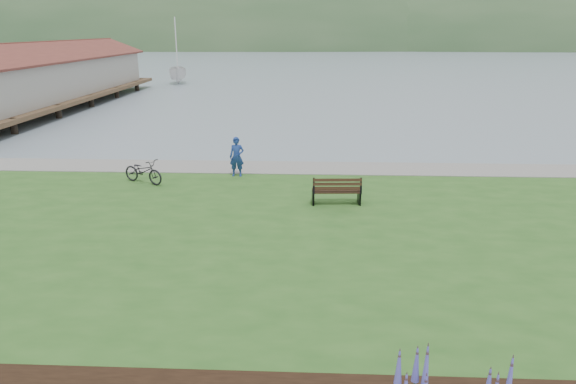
# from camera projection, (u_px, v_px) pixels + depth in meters

# --- Properties ---
(ground) EXTENTS (600.00, 600.00, 0.00)m
(ground) POSITION_uv_depth(u_px,v_px,m) (236.00, 234.00, 16.80)
(ground) COLOR gray
(ground) RESTS_ON ground
(lawn) EXTENTS (34.00, 20.00, 0.40)m
(lawn) POSITION_uv_depth(u_px,v_px,m) (226.00, 254.00, 14.84)
(lawn) COLOR #2B5B20
(lawn) RESTS_ON ground
(shoreline_path) EXTENTS (34.00, 2.20, 0.03)m
(shoreline_path) POSITION_uv_depth(u_px,v_px,m) (257.00, 167.00, 23.25)
(shoreline_path) COLOR gray
(shoreline_path) RESTS_ON lawn
(far_hillside) EXTENTS (580.00, 80.00, 38.00)m
(far_hillside) POSITION_uv_depth(u_px,v_px,m) (363.00, 48.00, 177.72)
(far_hillside) COLOR #335630
(far_hillside) RESTS_ON ground
(pier_pavilion) EXTENTS (8.00, 36.00, 5.40)m
(pier_pavilion) POSITION_uv_depth(u_px,v_px,m) (45.00, 76.00, 43.06)
(pier_pavilion) COLOR #4C3826
(pier_pavilion) RESTS_ON ground
(park_bench) EXTENTS (1.75, 0.79, 1.06)m
(park_bench) POSITION_uv_depth(u_px,v_px,m) (337.00, 190.00, 18.23)
(park_bench) COLOR black
(park_bench) RESTS_ON lawn
(person) EXTENTS (0.73, 0.51, 1.98)m
(person) POSITION_uv_depth(u_px,v_px,m) (237.00, 153.00, 21.63)
(person) COLOR navy
(person) RESTS_ON lawn
(bicycle_a) EXTENTS (1.43, 2.03, 1.01)m
(bicycle_a) POSITION_uv_depth(u_px,v_px,m) (143.00, 171.00, 20.77)
(bicycle_a) COLOR black
(bicycle_a) RESTS_ON lawn
(sailboat) EXTENTS (11.16, 11.29, 24.63)m
(sailboat) POSITION_uv_depth(u_px,v_px,m) (179.00, 84.00, 62.72)
(sailboat) COLOR silver
(sailboat) RESTS_ON ground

